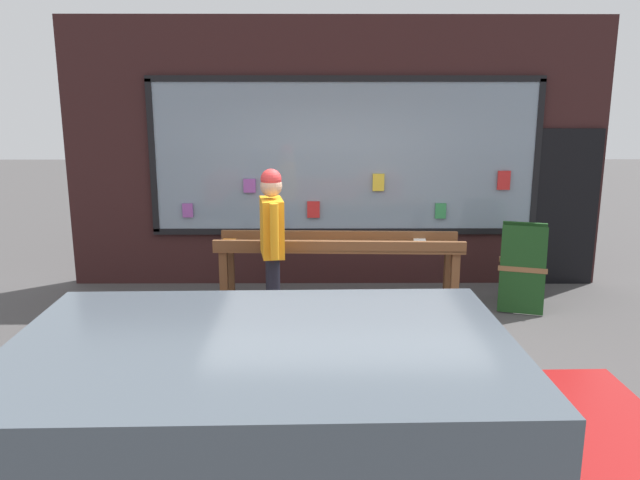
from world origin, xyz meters
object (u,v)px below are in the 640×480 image
at_px(small_dog, 239,312).
at_px(sandwich_board_sign, 522,265).
at_px(parked_car, 265,471).
at_px(display_table_main, 338,251).
at_px(person_browsing, 272,237).

height_order(small_dog, sandwich_board_sign, sandwich_board_sign).
bearing_deg(small_dog, parked_car, 178.82).
xyz_separation_m(sandwich_board_sign, parked_car, (-2.74, -4.59, 0.23)).
bearing_deg(parked_car, small_dog, 97.74).
relative_size(display_table_main, person_browsing, 1.60).
height_order(person_browsing, parked_car, person_browsing).
height_order(person_browsing, small_dog, person_browsing).
xyz_separation_m(display_table_main, sandwich_board_sign, (2.24, 0.25, -0.24)).
bearing_deg(display_table_main, parked_car, -96.60).
distance_m(display_table_main, sandwich_board_sign, 2.27).
bearing_deg(small_dog, person_browsing, -81.22).
height_order(display_table_main, small_dog, display_table_main).
height_order(display_table_main, sandwich_board_sign, sandwich_board_sign).
relative_size(display_table_main, small_dog, 4.94).
relative_size(display_table_main, sandwich_board_sign, 2.80).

